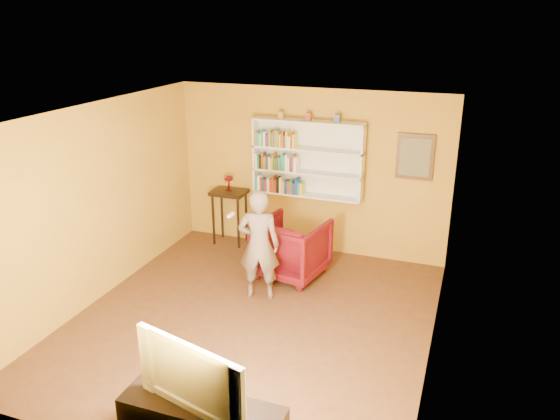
# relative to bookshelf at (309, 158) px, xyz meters

# --- Properties ---
(room_shell) EXTENTS (5.30, 5.80, 2.88)m
(room_shell) POSITION_rel_bookshelf_xyz_m (0.00, -2.41, -0.58)
(room_shell) COLOR #4B2B18
(room_shell) RESTS_ON ground
(bookshelf) EXTENTS (1.80, 0.29, 1.23)m
(bookshelf) POSITION_rel_bookshelf_xyz_m (0.00, 0.00, 0.00)
(bookshelf) COLOR white
(bookshelf) RESTS_ON room_shell
(books_row_lower) EXTENTS (0.81, 0.18, 0.26)m
(books_row_lower) POSITION_rel_bookshelf_xyz_m (-0.46, -0.11, -0.47)
(books_row_lower) COLOR teal
(books_row_lower) RESTS_ON bookshelf
(books_row_middle) EXTENTS (0.71, 0.19, 0.27)m
(books_row_middle) POSITION_rel_bookshelf_xyz_m (-0.49, -0.11, -0.08)
(books_row_middle) COLOR white
(books_row_middle) RESTS_ON bookshelf
(books_row_upper) EXTENTS (0.67, 0.19, 0.27)m
(books_row_upper) POSITION_rel_bookshelf_xyz_m (-0.53, -0.10, 0.29)
(books_row_upper) COLOR #A37520
(books_row_upper) RESTS_ON bookshelf
(ornament_left) EXTENTS (0.08, 0.08, 0.11)m
(ornament_left) POSITION_rel_bookshelf_xyz_m (-0.45, -0.06, 0.67)
(ornament_left) COLOR #BB8F35
(ornament_left) RESTS_ON bookshelf
(ornament_centre) EXTENTS (0.09, 0.09, 0.12)m
(ornament_centre) POSITION_rel_bookshelf_xyz_m (0.00, -0.06, 0.68)
(ornament_centre) COLOR #9A4733
(ornament_centre) RESTS_ON bookshelf
(ornament_right) EXTENTS (0.09, 0.09, 0.12)m
(ornament_right) POSITION_rel_bookshelf_xyz_m (0.46, -0.06, 0.68)
(ornament_right) COLOR slate
(ornament_right) RESTS_ON bookshelf
(framed_painting) EXTENTS (0.55, 0.05, 0.70)m
(framed_painting) POSITION_rel_bookshelf_xyz_m (1.65, 0.05, 0.16)
(framed_painting) COLOR #4F3016
(framed_painting) RESTS_ON room_shell
(console_table) EXTENTS (0.58, 0.44, 0.95)m
(console_table) POSITION_rel_bookshelf_xyz_m (-1.35, -0.16, -0.81)
(console_table) COLOR black
(console_table) RESTS_ON ground
(ruby_lustre) EXTENTS (0.16, 0.16, 0.26)m
(ruby_lustre) POSITION_rel_bookshelf_xyz_m (-1.35, -0.16, -0.46)
(ruby_lustre) COLOR maroon
(ruby_lustre) RESTS_ON console_table
(armchair) EXTENTS (1.11, 1.14, 0.89)m
(armchair) POSITION_rel_bookshelf_xyz_m (0.05, -0.99, -1.15)
(armchair) COLOR #4B0510
(armchair) RESTS_ON ground
(person) EXTENTS (0.65, 0.51, 1.58)m
(person) POSITION_rel_bookshelf_xyz_m (-0.15, -1.78, -0.80)
(person) COLOR #6D5A50
(person) RESTS_ON ground
(game_remote) EXTENTS (0.04, 0.15, 0.04)m
(game_remote) POSITION_rel_bookshelf_xyz_m (-0.41, -2.09, -0.29)
(game_remote) COLOR white
(game_remote) RESTS_ON person
(television) EXTENTS (1.17, 0.45, 0.68)m
(television) POSITION_rel_bookshelf_xyz_m (0.47, -4.66, -0.72)
(television) COLOR black
(television) RESTS_ON tv_cabinet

